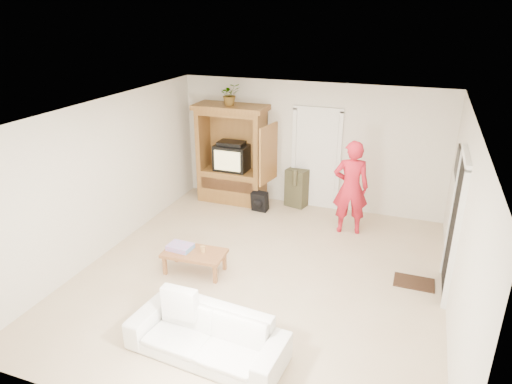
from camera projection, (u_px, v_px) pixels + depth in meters
floor at (260, 275)px, 7.23m from camera, size 6.00×6.00×0.00m
ceiling at (261, 112)px, 6.26m from camera, size 6.00×6.00×0.00m
wall_back at (310, 146)px, 9.35m from camera, size 5.50×0.00×5.50m
wall_front at (150, 321)px, 4.14m from camera, size 5.50×0.00×5.50m
wall_left at (106, 177)px, 7.63m from camera, size 0.00×6.00×6.00m
wall_right at (462, 228)px, 5.87m from camera, size 0.00×6.00×6.00m
armoire at (233, 161)px, 9.71m from camera, size 1.82×1.14×2.10m
door_back at (316, 160)px, 9.39m from camera, size 0.85×0.05×2.04m
doorway_right at (454, 228)px, 6.50m from camera, size 0.05×0.90×2.04m
framed_picture at (458, 162)px, 7.41m from camera, size 0.03×0.60×0.48m
doormat at (414, 282)px, 7.02m from camera, size 0.60×0.40×0.02m
plant at (230, 94)px, 9.16m from camera, size 0.52×0.51×0.44m
man at (351, 188)px, 8.31m from camera, size 0.73×0.56×1.78m
sofa at (207, 335)px, 5.47m from camera, size 1.99×0.92×0.57m
coffee_table at (194, 254)px, 7.20m from camera, size 1.00×0.59×0.36m
towel at (180, 247)px, 7.25m from camera, size 0.40×0.30×0.08m
candle at (203, 249)px, 7.16m from camera, size 0.08×0.08×0.10m
backpack_black at (260, 202)px, 9.44m from camera, size 0.34×0.22×0.40m
backpack_olive at (297, 188)px, 9.63m from camera, size 0.49×0.41×0.81m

